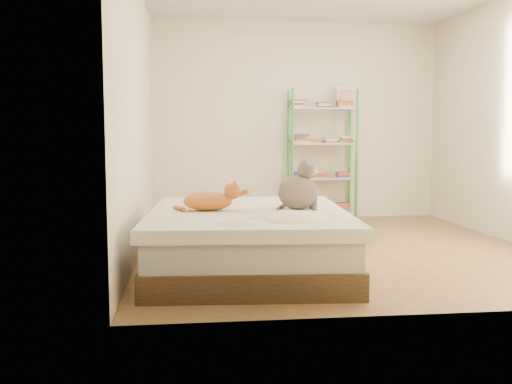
{
  "coord_description": "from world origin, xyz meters",
  "views": [
    {
      "loc": [
        -1.43,
        -5.42,
        1.12
      ],
      "look_at": [
        -0.85,
        -0.51,
        0.62
      ],
      "focal_mm": 40.0,
      "sensor_mm": 36.0,
      "label": 1
    }
  ],
  "objects": [
    {
      "name": "bed",
      "position": [
        -0.95,
        -0.81,
        0.25
      ],
      "size": [
        1.72,
        2.08,
        0.5
      ],
      "rotation": [
        0.0,
        0.0,
        -0.07
      ],
      "color": "brown",
      "rests_on": "ground"
    },
    {
      "name": "orange_cat",
      "position": [
        -1.28,
        -0.82,
        0.6
      ],
      "size": [
        0.48,
        0.28,
        0.19
      ],
      "primitive_type": null,
      "rotation": [
        0.0,
        0.0,
        -0.05
      ],
      "color": "#C36C2F",
      "rests_on": "bed"
    },
    {
      "name": "cardboard_box",
      "position": [
        -0.14,
        0.69,
        0.16
      ],
      "size": [
        0.51,
        0.5,
        0.38
      ],
      "rotation": [
        0.0,
        0.0,
        0.15
      ],
      "color": "tan",
      "rests_on": "ground"
    },
    {
      "name": "room",
      "position": [
        0.0,
        0.0,
        1.3
      ],
      "size": [
        3.81,
        4.21,
        2.61
      ],
      "color": "#9D8047",
      "rests_on": "ground"
    },
    {
      "name": "white_bin",
      "position": [
        -1.02,
        1.85,
        0.19
      ],
      "size": [
        0.41,
        0.38,
        0.38
      ],
      "rotation": [
        0.0,
        0.0,
        0.32
      ],
      "color": "silver",
      "rests_on": "ground"
    },
    {
      "name": "grey_cat",
      "position": [
        -0.54,
        -0.85,
        0.71
      ],
      "size": [
        0.38,
        0.32,
        0.41
      ],
      "primitive_type": null,
      "rotation": [
        0.0,
        0.0,
        1.65
      ],
      "color": "#6F5E4D",
      "rests_on": "bed"
    },
    {
      "name": "shelf_unit",
      "position": [
        0.31,
        1.88,
        0.84
      ],
      "size": [
        0.88,
        0.36,
        1.74
      ],
      "color": "green",
      "rests_on": "ground"
    }
  ]
}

